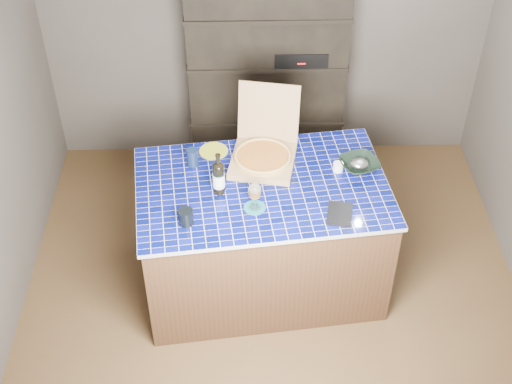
{
  "coord_description": "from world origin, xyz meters",
  "views": [
    {
      "loc": [
        -0.2,
        -3.28,
        3.88
      ],
      "look_at": [
        -0.12,
        0.0,
        1.01
      ],
      "focal_mm": 50.0,
      "sensor_mm": 36.0,
      "label": 1
    }
  ],
  "objects_px": {
    "kitchen_island": "(262,235)",
    "dvd_case": "(340,214)",
    "wine_glass": "(255,192)",
    "mead_bottle": "(219,177)",
    "bowl": "(359,165)",
    "pizza_box": "(263,154)"
  },
  "relations": [
    {
      "from": "kitchen_island",
      "to": "mead_bottle",
      "type": "xyz_separation_m",
      "value": [
        -0.28,
        -0.05,
        0.56
      ]
    },
    {
      "from": "pizza_box",
      "to": "dvd_case",
      "type": "relative_size",
      "value": 2.7
    },
    {
      "from": "mead_bottle",
      "to": "dvd_case",
      "type": "relative_size",
      "value": 1.43
    },
    {
      "from": "dvd_case",
      "to": "bowl",
      "type": "xyz_separation_m",
      "value": [
        0.18,
        0.45,
        0.02
      ]
    },
    {
      "from": "kitchen_island",
      "to": "dvd_case",
      "type": "relative_size",
      "value": 8.22
    },
    {
      "from": "kitchen_island",
      "to": "dvd_case",
      "type": "height_order",
      "value": "dvd_case"
    },
    {
      "from": "kitchen_island",
      "to": "bowl",
      "type": "bearing_deg",
      "value": 7.37
    },
    {
      "from": "mead_bottle",
      "to": "bowl",
      "type": "xyz_separation_m",
      "value": [
        0.92,
        0.21,
        -0.09
      ]
    },
    {
      "from": "pizza_box",
      "to": "dvd_case",
      "type": "xyz_separation_m",
      "value": [
        0.45,
        -0.54,
        -0.06
      ]
    },
    {
      "from": "wine_glass",
      "to": "dvd_case",
      "type": "distance_m",
      "value": 0.54
    },
    {
      "from": "kitchen_island",
      "to": "mead_bottle",
      "type": "relative_size",
      "value": 5.74
    },
    {
      "from": "mead_bottle",
      "to": "wine_glass",
      "type": "distance_m",
      "value": 0.27
    },
    {
      "from": "mead_bottle",
      "to": "bowl",
      "type": "relative_size",
      "value": 1.19
    },
    {
      "from": "kitchen_island",
      "to": "wine_glass",
      "type": "distance_m",
      "value": 0.62
    },
    {
      "from": "bowl",
      "to": "dvd_case",
      "type": "bearing_deg",
      "value": -111.8
    },
    {
      "from": "mead_bottle",
      "to": "bowl",
      "type": "distance_m",
      "value": 0.95
    },
    {
      "from": "pizza_box",
      "to": "mead_bottle",
      "type": "distance_m",
      "value": 0.42
    },
    {
      "from": "pizza_box",
      "to": "bowl",
      "type": "xyz_separation_m",
      "value": [
        0.63,
        -0.09,
        -0.03
      ]
    },
    {
      "from": "mead_bottle",
      "to": "wine_glass",
      "type": "relative_size",
      "value": 1.6
    },
    {
      "from": "bowl",
      "to": "pizza_box",
      "type": "bearing_deg",
      "value": 172.07
    },
    {
      "from": "pizza_box",
      "to": "mead_bottle",
      "type": "xyz_separation_m",
      "value": [
        -0.29,
        -0.3,
        0.05
      ]
    },
    {
      "from": "pizza_box",
      "to": "mead_bottle",
      "type": "bearing_deg",
      "value": -123.25
    }
  ]
}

